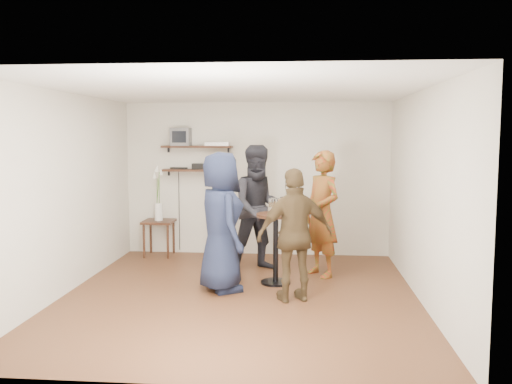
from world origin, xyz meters
TOP-DOWN VIEW (x-y plane):
  - room at (0.00, 0.00)m, footprint 4.58×5.08m
  - shelf_upper at (-1.00, 2.38)m, footprint 1.20×0.25m
  - shelf_lower at (-1.00, 2.38)m, footprint 1.20×0.25m
  - crt_monitor at (-1.27, 2.38)m, footprint 0.32×0.30m
  - dvd_deck at (-0.65, 2.38)m, footprint 0.40×0.24m
  - radio at (-0.98, 2.38)m, footprint 0.22×0.10m
  - power_strip at (-1.33, 2.42)m, footprint 0.30×0.05m
  - side_table at (-1.64, 2.20)m, footprint 0.51×0.51m
  - vase_lilies at (-1.64, 2.20)m, footprint 0.19×0.19m
  - drinks_table at (0.43, 0.64)m, footprint 0.53×0.53m
  - wine_glass_fl at (0.37, 0.60)m, footprint 0.07×0.07m
  - wine_glass_fr at (0.49, 0.59)m, footprint 0.07×0.07m
  - wine_glass_bl at (0.39, 0.70)m, footprint 0.07×0.07m
  - wine_glass_br at (0.45, 0.65)m, footprint 0.07×0.07m
  - person_plaid at (1.07, 1.12)m, footprint 0.75×0.80m
  - person_dark at (0.14, 1.39)m, footprint 1.12×1.00m
  - person_navy at (-0.28, 0.24)m, footprint 0.94×1.06m
  - person_brown at (0.71, -0.12)m, footprint 1.04×0.71m

SIDE VIEW (x-z plane):
  - side_table at x=-1.64m, z-range 0.20..0.81m
  - drinks_table at x=0.43m, z-range 0.14..1.12m
  - person_brown at x=0.71m, z-range 0.00..1.65m
  - vase_lilies at x=-1.64m, z-range 0.43..1.38m
  - person_plaid at x=1.07m, z-range 0.00..1.83m
  - person_navy at x=-0.28m, z-range 0.00..1.83m
  - person_dark at x=0.14m, z-range 0.00..1.90m
  - wine_glass_br at x=0.45m, z-range 1.01..1.21m
  - wine_glass_bl at x=0.39m, z-range 1.01..1.22m
  - wine_glass_fl at x=0.37m, z-range 1.01..1.22m
  - wine_glass_fr at x=0.49m, z-range 1.02..1.23m
  - room at x=0.00m, z-range -0.04..2.64m
  - shelf_lower at x=-1.00m, z-range 1.43..1.47m
  - power_strip at x=-1.33m, z-range 1.47..1.50m
  - radio at x=-0.98m, z-range 1.47..1.57m
  - shelf_upper at x=-1.00m, z-range 1.83..1.87m
  - dvd_deck at x=-0.65m, z-range 1.87..1.93m
  - crt_monitor at x=-1.27m, z-range 1.87..2.17m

